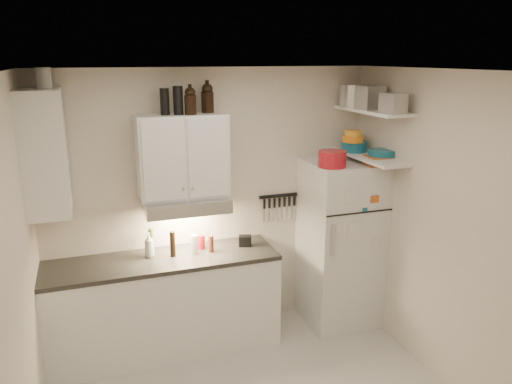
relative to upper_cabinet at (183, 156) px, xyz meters
name	(u,v)px	position (x,y,z in m)	size (l,w,h in m)	color
ceiling	(265,70)	(0.30, -1.33, 0.78)	(3.20, 3.00, 0.02)	white
back_wall	(211,203)	(0.30, 0.18, -0.53)	(3.20, 0.02, 2.60)	beige
left_wall	(14,296)	(-1.31, -1.33, -0.53)	(0.02, 3.00, 2.60)	beige
right_wall	(452,235)	(1.91, -1.33, -0.53)	(0.02, 3.00, 2.60)	beige
base_cabinet	(165,306)	(-0.25, -0.14, -1.39)	(2.10, 0.60, 0.88)	white
countertop	(162,260)	(-0.25, -0.14, -0.93)	(2.10, 0.62, 0.04)	#2D2B27
upper_cabinet	(183,156)	(0.00, 0.00, 0.00)	(0.80, 0.33, 0.75)	white
side_cabinet	(44,153)	(-1.14, -0.14, 0.12)	(0.33, 0.55, 1.00)	white
range_hood	(186,204)	(0.00, -0.06, -0.44)	(0.76, 0.46, 0.12)	silver
fridge	(340,243)	(1.55, -0.18, -0.98)	(0.70, 0.68, 1.70)	silver
shelf_hi	(372,111)	(1.75, -0.31, 0.38)	(0.30, 0.95, 0.03)	white
shelf_lo	(370,157)	(1.75, -0.31, -0.07)	(0.30, 0.95, 0.03)	white
knife_strip	(279,196)	(1.00, 0.15, -0.51)	(0.42, 0.02, 0.03)	black
dutch_oven	(332,159)	(1.32, -0.35, -0.05)	(0.26, 0.26, 0.15)	#AD141E
book_stack	(377,161)	(1.77, -0.41, -0.08)	(0.19, 0.24, 0.08)	#D35C1A
spice_jar	(342,157)	(1.53, -0.17, -0.08)	(0.05, 0.05, 0.09)	silver
stock_pot	(355,96)	(1.71, -0.05, 0.50)	(0.30, 0.30, 0.21)	silver
tin_a	(370,98)	(1.71, -0.32, 0.50)	(0.21, 0.19, 0.21)	#AAAAAD
tin_b	(393,103)	(1.71, -0.70, 0.48)	(0.18, 0.18, 0.18)	#AAAAAD
bowl_teal	(354,146)	(1.71, -0.08, 0.00)	(0.26, 0.26, 0.10)	#155F77
bowl_orange	(353,139)	(1.67, -0.12, 0.09)	(0.21, 0.21, 0.06)	orange
bowl_yellow	(353,133)	(1.67, -0.12, 0.14)	(0.16, 0.16, 0.05)	gold
plates	(382,153)	(1.83, -0.39, -0.02)	(0.26, 0.26, 0.06)	#155F77
growler_a	(190,101)	(0.07, -0.07, 0.50)	(0.10, 0.10, 0.24)	black
growler_b	(207,98)	(0.25, 0.04, 0.51)	(0.11, 0.11, 0.27)	black
thermos_a	(178,100)	(-0.03, -0.04, 0.50)	(0.09, 0.09, 0.25)	black
thermos_b	(165,102)	(-0.14, -0.02, 0.49)	(0.08, 0.08, 0.23)	black
side_jar	(43,78)	(-1.09, -0.08, 0.71)	(0.12, 0.12, 0.16)	silver
soap_bottle	(149,244)	(-0.35, -0.06, -0.78)	(0.10, 0.10, 0.26)	white
pepper_mill	(211,244)	(0.21, -0.13, -0.82)	(0.05, 0.05, 0.16)	#5D2D1C
oil_bottle	(151,241)	(-0.32, 0.01, -0.78)	(0.05, 0.05, 0.24)	#566B1A
vinegar_bottle	(173,244)	(-0.15, -0.12, -0.79)	(0.05, 0.05, 0.24)	black
clear_bottle	(194,244)	(0.06, -0.12, -0.82)	(0.06, 0.06, 0.18)	silver
red_jar	(201,242)	(0.14, -0.02, -0.84)	(0.07, 0.07, 0.14)	#AD141E
caddy	(245,241)	(0.56, -0.09, -0.85)	(0.12, 0.09, 0.10)	black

